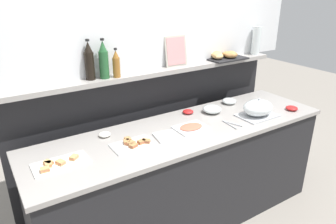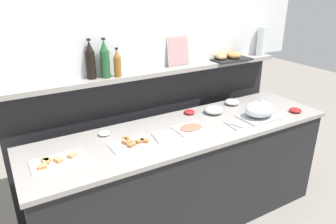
# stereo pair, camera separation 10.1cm
# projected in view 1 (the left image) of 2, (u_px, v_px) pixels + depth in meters

# --- Properties ---
(ground_plane) EXTENTS (12.00, 12.00, 0.00)m
(ground_plane) POSITION_uv_depth(u_px,v_px,m) (151.00, 186.00, 3.37)
(ground_plane) COLOR gray
(buffet_counter) EXTENTS (2.57, 0.71, 0.92)m
(buffet_counter) POSITION_uv_depth(u_px,v_px,m) (185.00, 176.00, 2.73)
(buffet_counter) COLOR black
(buffet_counter) RESTS_ON ground_plane
(back_ledge_unit) EXTENTS (2.65, 0.22, 1.30)m
(back_ledge_unit) POSITION_uv_depth(u_px,v_px,m) (153.00, 130.00, 3.06)
(back_ledge_unit) COLOR black
(back_ledge_unit) RESTS_ON ground_plane
(sandwich_platter_rear) EXTENTS (0.36, 0.18, 0.04)m
(sandwich_platter_rear) POSITION_uv_depth(u_px,v_px,m) (59.00, 163.00, 2.03)
(sandwich_platter_rear) COLOR white
(sandwich_platter_rear) RESTS_ON buffet_counter
(sandwich_platter_front) EXTENTS (0.31, 0.18, 0.04)m
(sandwich_platter_front) POSITION_uv_depth(u_px,v_px,m) (133.00, 144.00, 2.28)
(sandwich_platter_front) COLOR white
(sandwich_platter_front) RESTS_ON buffet_counter
(cold_cuts_platter) EXTENTS (0.26, 0.20, 0.02)m
(cold_cuts_platter) POSITION_uv_depth(u_px,v_px,m) (191.00, 127.00, 2.54)
(cold_cuts_platter) COLOR silver
(cold_cuts_platter) RESTS_ON buffet_counter
(serving_cloche) EXTENTS (0.34, 0.24, 0.17)m
(serving_cloche) POSITION_uv_depth(u_px,v_px,m) (258.00, 108.00, 2.76)
(serving_cloche) COLOR #B7BABF
(serving_cloche) RESTS_ON buffet_counter
(glass_bowl_large) EXTENTS (0.17, 0.17, 0.07)m
(glass_bowl_large) POSITION_uv_depth(u_px,v_px,m) (212.00, 109.00, 2.85)
(glass_bowl_large) COLOR silver
(glass_bowl_large) RESTS_ON buffet_counter
(glass_bowl_medium) EXTENTS (0.14, 0.14, 0.05)m
(glass_bowl_medium) POSITION_uv_depth(u_px,v_px,m) (229.00, 101.00, 3.07)
(glass_bowl_medium) COLOR silver
(glass_bowl_medium) RESTS_ON buffet_counter
(condiment_bowl_cream) EXTENTS (0.11, 0.11, 0.04)m
(condiment_bowl_cream) POSITION_uv_depth(u_px,v_px,m) (292.00, 108.00, 2.91)
(condiment_bowl_cream) COLOR red
(condiment_bowl_cream) RESTS_ON buffet_counter
(condiment_bowl_red) EXTENTS (0.09, 0.09, 0.03)m
(condiment_bowl_red) POSITION_uv_depth(u_px,v_px,m) (105.00, 134.00, 2.41)
(condiment_bowl_red) COLOR silver
(condiment_bowl_red) RESTS_ON buffet_counter
(condiment_bowl_dark) EXTENTS (0.10, 0.10, 0.03)m
(condiment_bowl_dark) POSITION_uv_depth(u_px,v_px,m) (188.00, 112.00, 2.84)
(condiment_bowl_dark) COLOR red
(condiment_bowl_dark) RESTS_ON buffet_counter
(serving_tongs) EXTENTS (0.08, 0.19, 0.01)m
(serving_tongs) POSITION_uv_depth(u_px,v_px,m) (231.00, 124.00, 2.62)
(serving_tongs) COLOR #B7BABF
(serving_tongs) RESTS_ON buffet_counter
(napkin_stack) EXTENTS (0.19, 0.19, 0.02)m
(napkin_stack) POSITION_uv_depth(u_px,v_px,m) (166.00, 136.00, 2.40)
(napkin_stack) COLOR white
(napkin_stack) RESTS_ON buffet_counter
(vinegar_bottle_amber) EXTENTS (0.06, 0.06, 0.24)m
(vinegar_bottle_amber) POSITION_uv_depth(u_px,v_px,m) (116.00, 64.00, 2.51)
(vinegar_bottle_amber) COLOR #8E5B23
(vinegar_bottle_amber) RESTS_ON back_ledge_unit
(wine_bottle_dark) EXTENTS (0.08, 0.08, 0.32)m
(wine_bottle_dark) POSITION_uv_depth(u_px,v_px,m) (89.00, 62.00, 2.44)
(wine_bottle_dark) COLOR black
(wine_bottle_dark) RESTS_ON back_ledge_unit
(wine_bottle_green) EXTENTS (0.08, 0.08, 0.32)m
(wine_bottle_green) POSITION_uv_depth(u_px,v_px,m) (104.00, 61.00, 2.47)
(wine_bottle_green) COLOR #23562D
(wine_bottle_green) RESTS_ON back_ledge_unit
(bread_basket) EXTENTS (0.40, 0.26, 0.08)m
(bread_basket) POSITION_uv_depth(u_px,v_px,m) (224.00, 56.00, 3.14)
(bread_basket) COLOR black
(bread_basket) RESTS_ON back_ledge_unit
(framed_picture) EXTENTS (0.22, 0.06, 0.27)m
(framed_picture) POSITION_uv_depth(u_px,v_px,m) (176.00, 51.00, 2.86)
(framed_picture) COLOR #B2AD9E
(framed_picture) RESTS_ON back_ledge_unit
(water_carafe) EXTENTS (0.09, 0.09, 0.29)m
(water_carafe) POSITION_uv_depth(u_px,v_px,m) (256.00, 41.00, 3.32)
(water_carafe) COLOR silver
(water_carafe) RESTS_ON back_ledge_unit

